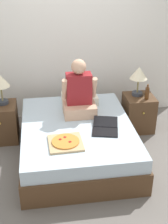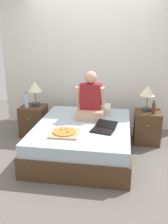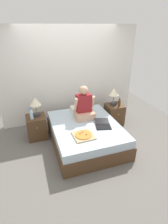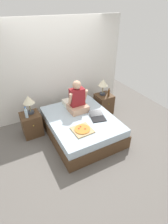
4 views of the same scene
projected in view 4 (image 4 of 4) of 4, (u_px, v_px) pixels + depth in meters
The scene contains 13 objects.
ground_plane at pixel (81, 134), 4.32m from camera, with size 5.71×5.71×0.00m, color #66605B.
wall_back at pixel (58, 69), 4.60m from camera, with size 3.71×0.12×2.50m, color silver.
bed at pixel (81, 126), 4.19m from camera, with size 1.48×1.87×0.49m.
nightstand_left at pixel (32, 124), 4.18m from camera, with size 0.44×0.47×0.56m.
lamp_on_left_nightstand at pixel (29, 101), 3.91m from camera, with size 0.26×0.26×0.45m.
water_bottle at pixel (26, 113), 3.87m from camera, with size 0.07×0.07×0.28m.
nightstand_right at pixel (104, 104), 5.00m from camera, with size 0.44×0.47×0.56m.
lamp_on_right_nightstand at pixel (103, 84), 4.70m from camera, with size 0.26×0.26×0.45m.
beer_bottle at pixel (109, 93), 4.75m from camera, with size 0.06×0.06×0.23m.
pillow at pixel (73, 102), 4.55m from camera, with size 0.52×0.34×0.12m, color silver.
person_seated at pixel (77, 100), 4.16m from camera, with size 0.47×0.40×0.78m.
laptop at pixel (98, 117), 4.03m from camera, with size 0.40×0.48×0.07m.
pizza_box at pixel (82, 130), 3.65m from camera, with size 0.41×0.41×0.05m.
Camera 4 is at (-1.51, -2.97, 2.80)m, focal length 28.00 mm.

